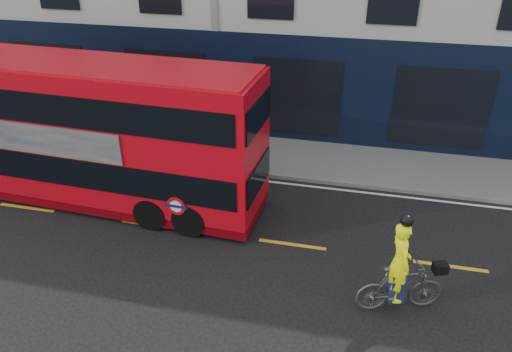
% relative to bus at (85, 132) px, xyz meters
% --- Properties ---
extents(ground, '(120.00, 120.00, 0.00)m').
position_rel_bus_xyz_m(ground, '(2.30, -2.57, -2.17)').
color(ground, black).
rests_on(ground, ground).
extents(pavement, '(60.00, 3.00, 0.12)m').
position_rel_bus_xyz_m(pavement, '(2.30, 3.93, -2.11)').
color(pavement, slate).
rests_on(pavement, ground).
extents(kerb, '(60.00, 0.12, 0.13)m').
position_rel_bus_xyz_m(kerb, '(2.30, 2.43, -2.11)').
color(kerb, slate).
rests_on(kerb, ground).
extents(road_edge_line, '(58.00, 0.10, 0.01)m').
position_rel_bus_xyz_m(road_edge_line, '(2.30, 2.13, -2.17)').
color(road_edge_line, silver).
rests_on(road_edge_line, ground).
extents(lane_dashes, '(58.00, 0.12, 0.01)m').
position_rel_bus_xyz_m(lane_dashes, '(2.30, -1.07, -2.17)').
color(lane_dashes, gold).
rests_on(lane_dashes, ground).
extents(bus, '(10.63, 2.93, 4.24)m').
position_rel_bus_xyz_m(bus, '(0.00, 0.00, 0.00)').
color(bus, red).
rests_on(bus, ground).
extents(cyclist, '(2.03, 1.15, 2.49)m').
position_rel_bus_xyz_m(cyclist, '(8.94, -2.90, -1.34)').
color(cyclist, '#4F5154').
rests_on(cyclist, ground).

